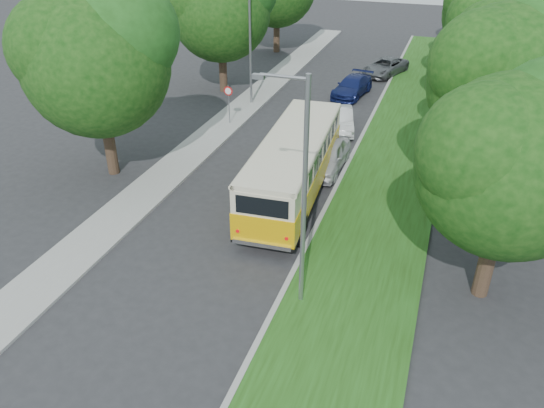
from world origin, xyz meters
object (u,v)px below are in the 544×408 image
(car_silver, at_px, (327,156))
(car_blue, at_px, (352,86))
(lamppost_far, at_px, (249,42))
(car_grey, at_px, (385,67))
(car_white, at_px, (340,120))
(lamppost_near, at_px, (302,191))
(vintage_bus, at_px, (294,167))

(car_silver, xyz_separation_m, car_blue, (-1.15, 12.11, -0.09))
(lamppost_far, relative_size, car_grey, 1.61)
(lamppost_far, height_order, car_white, lamppost_far)
(lamppost_near, bearing_deg, car_white, 97.51)
(vintage_bus, xyz_separation_m, car_grey, (1.07, 21.30, -0.88))
(car_silver, distance_m, car_blue, 12.17)
(car_silver, height_order, car_grey, car_silver)
(lamppost_far, distance_m, car_blue, 8.13)
(car_silver, xyz_separation_m, car_white, (-0.53, 5.52, -0.10))
(car_grey, bearing_deg, lamppost_near, -68.14)
(lamppost_far, distance_m, car_silver, 11.46)
(lamppost_near, relative_size, car_blue, 1.76)
(car_silver, relative_size, car_white, 1.12)
(vintage_bus, relative_size, car_white, 2.59)
(car_blue, bearing_deg, car_silver, -75.78)
(lamppost_near, bearing_deg, vintage_bus, 108.39)
(car_blue, relative_size, car_grey, 0.98)
(car_white, height_order, car_blue, car_blue)
(car_silver, bearing_deg, lamppost_near, -80.30)
(car_blue, height_order, car_grey, car_blue)
(lamppost_far, xyz_separation_m, car_silver, (7.34, -8.13, -3.36))
(vintage_bus, bearing_deg, car_white, 85.00)
(lamppost_far, bearing_deg, lamppost_near, -64.29)
(vintage_bus, distance_m, car_blue, 15.46)
(lamppost_far, height_order, car_silver, lamppost_far)
(lamppost_near, bearing_deg, car_blue, 96.90)
(car_blue, bearing_deg, car_grey, 84.93)
(lamppost_near, distance_m, car_blue, 22.95)
(car_blue, bearing_deg, lamppost_near, -74.32)
(lamppost_far, height_order, car_blue, lamppost_far)
(lamppost_far, height_order, vintage_bus, lamppost_far)
(car_white, bearing_deg, lamppost_near, -98.40)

